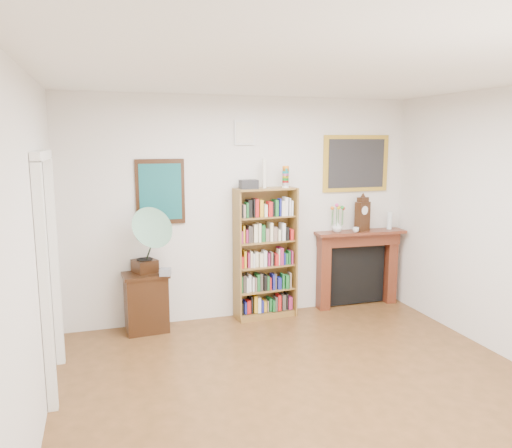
{
  "coord_description": "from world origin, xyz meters",
  "views": [
    {
      "loc": [
        -1.73,
        -3.52,
        2.26
      ],
      "look_at": [
        -0.13,
        1.6,
        1.36
      ],
      "focal_mm": 35.0,
      "sensor_mm": 36.0,
      "label": 1
    }
  ],
  "objects_px": {
    "side_cabinet": "(146,302)",
    "fireplace": "(357,262)",
    "gramophone": "(145,237)",
    "teacup": "(356,230)",
    "bookshelf": "(265,246)",
    "mantel_clock": "(362,215)",
    "bottle_right": "(390,222)",
    "flower_vase": "(337,227)",
    "cd_stack": "(165,272)",
    "bottle_left": "(390,220)"
  },
  "relations": [
    {
      "from": "fireplace",
      "to": "cd_stack",
      "type": "height_order",
      "value": "fireplace"
    },
    {
      "from": "side_cabinet",
      "to": "gramophone",
      "type": "height_order",
      "value": "gramophone"
    },
    {
      "from": "fireplace",
      "to": "cd_stack",
      "type": "relative_size",
      "value": 10.51
    },
    {
      "from": "fireplace",
      "to": "gramophone",
      "type": "height_order",
      "value": "gramophone"
    },
    {
      "from": "mantel_clock",
      "to": "bottle_left",
      "type": "bearing_deg",
      "value": -18.08
    },
    {
      "from": "cd_stack",
      "to": "bottle_right",
      "type": "distance_m",
      "value": 3.13
    },
    {
      "from": "bookshelf",
      "to": "mantel_clock",
      "type": "distance_m",
      "value": 1.41
    },
    {
      "from": "side_cabinet",
      "to": "flower_vase",
      "type": "height_order",
      "value": "flower_vase"
    },
    {
      "from": "bottle_right",
      "to": "side_cabinet",
      "type": "bearing_deg",
      "value": -178.62
    },
    {
      "from": "mantel_clock",
      "to": "teacup",
      "type": "distance_m",
      "value": 0.24
    },
    {
      "from": "bookshelf",
      "to": "bottle_right",
      "type": "distance_m",
      "value": 1.82
    },
    {
      "from": "gramophone",
      "to": "teacup",
      "type": "height_order",
      "value": "gramophone"
    },
    {
      "from": "gramophone",
      "to": "bottle_right",
      "type": "bearing_deg",
      "value": -20.55
    },
    {
      "from": "gramophone",
      "to": "mantel_clock",
      "type": "distance_m",
      "value": 2.88
    },
    {
      "from": "bookshelf",
      "to": "mantel_clock",
      "type": "xyz_separation_m",
      "value": [
        1.37,
        0.0,
        0.34
      ]
    },
    {
      "from": "flower_vase",
      "to": "teacup",
      "type": "distance_m",
      "value": 0.25
    },
    {
      "from": "bookshelf",
      "to": "mantel_clock",
      "type": "relative_size",
      "value": 4.22
    },
    {
      "from": "teacup",
      "to": "bottle_right",
      "type": "bearing_deg",
      "value": 9.42
    },
    {
      "from": "flower_vase",
      "to": "teacup",
      "type": "height_order",
      "value": "flower_vase"
    },
    {
      "from": "bookshelf",
      "to": "cd_stack",
      "type": "bearing_deg",
      "value": -176.01
    },
    {
      "from": "teacup",
      "to": "gramophone",
      "type": "bearing_deg",
      "value": -178.84
    },
    {
      "from": "bookshelf",
      "to": "bottle_right",
      "type": "bearing_deg",
      "value": -4.09
    },
    {
      "from": "cd_stack",
      "to": "flower_vase",
      "type": "height_order",
      "value": "flower_vase"
    },
    {
      "from": "side_cabinet",
      "to": "cd_stack",
      "type": "distance_m",
      "value": 0.48
    },
    {
      "from": "mantel_clock",
      "to": "cd_stack",
      "type": "bearing_deg",
      "value": 164.6
    },
    {
      "from": "cd_stack",
      "to": "flower_vase",
      "type": "relative_size",
      "value": 0.84
    },
    {
      "from": "flower_vase",
      "to": "gramophone",
      "type": "bearing_deg",
      "value": -176.69
    },
    {
      "from": "bottle_left",
      "to": "flower_vase",
      "type": "bearing_deg",
      "value": 179.53
    },
    {
      "from": "bookshelf",
      "to": "cd_stack",
      "type": "distance_m",
      "value": 1.32
    },
    {
      "from": "fireplace",
      "to": "cd_stack",
      "type": "distance_m",
      "value": 2.65
    },
    {
      "from": "bookshelf",
      "to": "bottle_right",
      "type": "relative_size",
      "value": 9.62
    },
    {
      "from": "side_cabinet",
      "to": "bottle_right",
      "type": "height_order",
      "value": "bottle_right"
    },
    {
      "from": "flower_vase",
      "to": "teacup",
      "type": "bearing_deg",
      "value": -21.6
    },
    {
      "from": "bookshelf",
      "to": "bottle_left",
      "type": "height_order",
      "value": "bookshelf"
    },
    {
      "from": "side_cabinet",
      "to": "teacup",
      "type": "height_order",
      "value": "teacup"
    },
    {
      "from": "gramophone",
      "to": "bottle_right",
      "type": "distance_m",
      "value": 3.31
    },
    {
      "from": "flower_vase",
      "to": "bottle_left",
      "type": "xyz_separation_m",
      "value": [
        0.79,
        -0.01,
        0.05
      ]
    },
    {
      "from": "bookshelf",
      "to": "fireplace",
      "type": "height_order",
      "value": "bookshelf"
    },
    {
      "from": "flower_vase",
      "to": "bottle_left",
      "type": "height_order",
      "value": "bottle_left"
    },
    {
      "from": "bookshelf",
      "to": "fireplace",
      "type": "distance_m",
      "value": 1.38
    },
    {
      "from": "fireplace",
      "to": "flower_vase",
      "type": "xyz_separation_m",
      "value": [
        -0.33,
        -0.04,
        0.51
      ]
    },
    {
      "from": "mantel_clock",
      "to": "flower_vase",
      "type": "xyz_separation_m",
      "value": [
        -0.36,
        0.02,
        -0.15
      ]
    },
    {
      "from": "side_cabinet",
      "to": "bottle_left",
      "type": "height_order",
      "value": "bottle_left"
    },
    {
      "from": "teacup",
      "to": "bottle_left",
      "type": "bearing_deg",
      "value": 8.48
    },
    {
      "from": "bottle_left",
      "to": "bottle_right",
      "type": "distance_m",
      "value": 0.02
    },
    {
      "from": "bookshelf",
      "to": "mantel_clock",
      "type": "bearing_deg",
      "value": -4.82
    },
    {
      "from": "bookshelf",
      "to": "flower_vase",
      "type": "relative_size",
      "value": 13.48
    },
    {
      "from": "bottle_left",
      "to": "cd_stack",
      "type": "bearing_deg",
      "value": -175.9
    },
    {
      "from": "side_cabinet",
      "to": "fireplace",
      "type": "bearing_deg",
      "value": -1.94
    },
    {
      "from": "cd_stack",
      "to": "mantel_clock",
      "type": "relative_size",
      "value": 0.26
    }
  ]
}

